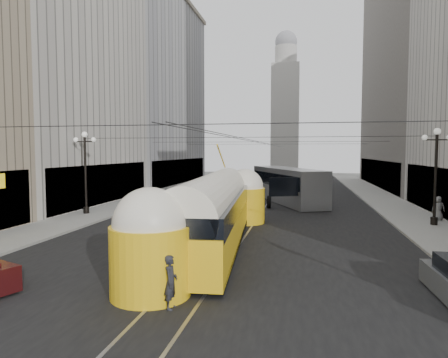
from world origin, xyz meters
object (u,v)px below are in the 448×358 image
at_px(streetcar, 214,211).
at_px(pedestrian_sidewalk_right, 438,208).
at_px(pedestrian_crossing_b, 206,267).
at_px(pedestrian_crossing_a, 171,282).
at_px(city_bus, 287,184).

bearing_deg(streetcar, pedestrian_sidewalk_right, 36.07).
height_order(streetcar, pedestrian_crossing_b, streetcar).
bearing_deg(pedestrian_crossing_b, streetcar, -152.36).
bearing_deg(pedestrian_crossing_a, streetcar, -0.99).
bearing_deg(pedestrian_sidewalk_right, city_bus, -25.56).
xyz_separation_m(pedestrian_crossing_b, pedestrian_sidewalk_right, (12.77, 16.63, 0.15)).
xyz_separation_m(pedestrian_crossing_a, pedestrian_sidewalk_right, (13.47, 18.45, 0.14)).
height_order(pedestrian_crossing_b, pedestrian_sidewalk_right, pedestrian_sidewalk_right).
relative_size(city_bus, pedestrian_sidewalk_right, 8.02).
bearing_deg(streetcar, pedestrian_crossing_b, -79.69).
bearing_deg(pedestrian_sidewalk_right, pedestrian_crossing_a, 68.10).
bearing_deg(pedestrian_crossing_b, pedestrian_crossing_a, -3.79).
height_order(streetcar, pedestrian_sidewalk_right, streetcar).
height_order(streetcar, city_bus, streetcar).
xyz_separation_m(city_bus, pedestrian_crossing_a, (-2.54, -27.55, -0.97)).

